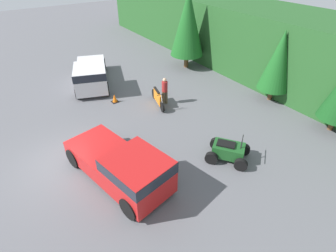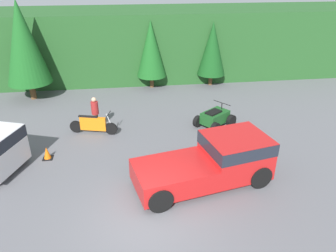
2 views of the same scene
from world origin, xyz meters
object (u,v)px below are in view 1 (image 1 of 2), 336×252
object	(u,v)px
quad_atv	(228,151)
traffic_cone	(115,98)
dirt_bike	(158,98)
rider_person	(165,90)
pickup_truck_second	(91,73)
pickup_truck_red	(124,166)

from	to	relation	value
quad_atv	traffic_cone	size ratio (longest dim) A/B	4.24
dirt_bike	traffic_cone	bearing A→B (deg)	-116.03
dirt_bike	rider_person	bearing A→B (deg)	90.36
quad_atv	traffic_cone	distance (m)	8.22
traffic_cone	pickup_truck_second	bearing A→B (deg)	-173.81
pickup_truck_second	quad_atv	bearing A→B (deg)	32.31
dirt_bike	quad_atv	size ratio (longest dim) A/B	1.01
pickup_truck_second	quad_atv	xyz separation A→B (m)	(10.99, 2.46, -0.49)
quad_atv	rider_person	world-z (taller)	rider_person
dirt_bike	rider_person	size ratio (longest dim) A/B	1.36
quad_atv	rider_person	bearing A→B (deg)	139.29
quad_atv	traffic_cone	xyz separation A→B (m)	(-7.94, -2.13, -0.20)
pickup_truck_red	quad_atv	world-z (taller)	pickup_truck_red
pickup_truck_second	rider_person	world-z (taller)	pickup_truck_second
quad_atv	rider_person	size ratio (longest dim) A/B	1.35
pickup_truck_second	rider_person	bearing A→B (deg)	49.72
pickup_truck_red	rider_person	xyz separation A→B (m)	(-4.75, 5.05, 0.00)
pickup_truck_second	rider_person	size ratio (longest dim) A/B	3.49
pickup_truck_second	traffic_cone	size ratio (longest dim) A/B	11.00
pickup_truck_red	quad_atv	size ratio (longest dim) A/B	2.32
pickup_truck_second	dirt_bike	xyz separation A→B (m)	(4.87, 2.45, -0.47)
rider_person	pickup_truck_second	bearing A→B (deg)	-138.22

